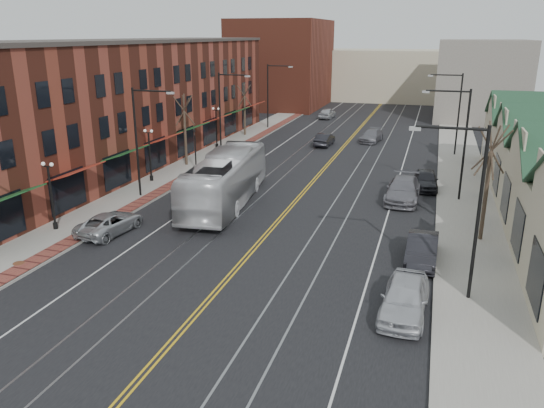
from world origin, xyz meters
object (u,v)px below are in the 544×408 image
Objects in this scene: parked_car_a at (405,298)px; parked_car_b at (422,249)px; transit_bus at (226,180)px; parked_car_d at (426,180)px; parked_suv at (110,223)px; parked_car_c at (403,190)px.

parked_car_a is 1.06× the size of parked_car_b.
parked_car_b is (13.89, -6.46, -1.10)m from transit_bus.
transit_bus reaches higher than parked_car_d.
transit_bus is at bearing -151.64° from parked_car_d.
parked_car_b is 1.02× the size of parked_car_d.
parked_car_a is 1.08× the size of parked_car_d.
parked_suv is at bearing -175.62° from parked_car_b.
parked_suv is 18.69m from parked_car_a.
parked_car_a is at bearing -93.96° from parked_car_b.
parked_car_c is 1.29× the size of parked_car_d.
parked_car_a is at bearing 130.85° from transit_bus.
transit_bus is 16.06m from parked_car_d.
parked_suv is 20.76m from parked_car_c.
parked_car_b is at bearing -92.24° from parked_car_d.
parked_suv is 0.99× the size of parked_car_a.
parked_suv is (-4.66, -7.55, -1.19)m from transit_bus.
parked_car_a is (13.37, -12.49, -1.03)m from transit_bus.
parked_car_c reaches higher than parked_car_d.
parked_car_d is at bearing 68.63° from parked_car_c.
parked_suv is at bearing 52.22° from transit_bus.
parked_car_b is (0.52, 6.03, -0.07)m from parked_car_a.
parked_car_c is at bearing -137.91° from parked_suv.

